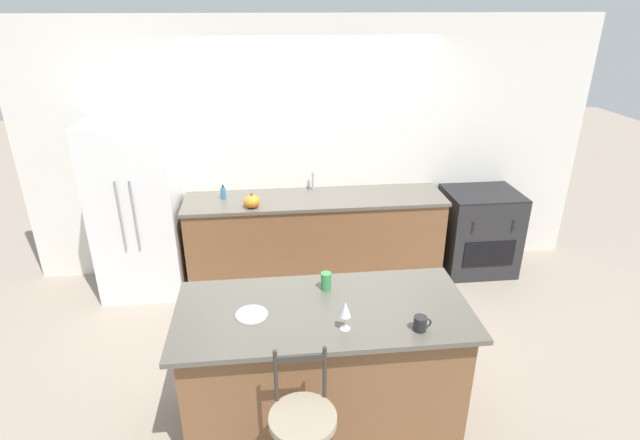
# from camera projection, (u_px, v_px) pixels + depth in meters

# --- Properties ---
(ground_plane) EXTENTS (18.00, 18.00, 0.00)m
(ground_plane) POSITION_uv_depth(u_px,v_px,m) (319.00, 293.00, 5.22)
(ground_plane) COLOR gray
(wall_back) EXTENTS (6.00, 0.07, 2.70)m
(wall_back) POSITION_uv_depth(u_px,v_px,m) (312.00, 150.00, 5.32)
(wall_back) COLOR silver
(wall_back) RESTS_ON ground_plane
(back_counter) EXTENTS (2.70, 0.69, 0.94)m
(back_counter) POSITION_uv_depth(u_px,v_px,m) (315.00, 237.00, 5.38)
(back_counter) COLOR brown
(back_counter) RESTS_ON ground_plane
(sink_faucet) EXTENTS (0.02, 0.13, 0.22)m
(sink_faucet) POSITION_uv_depth(u_px,v_px,m) (313.00, 178.00, 5.32)
(sink_faucet) COLOR #ADAFB5
(sink_faucet) RESTS_ON back_counter
(kitchen_island) EXTENTS (1.98, 0.91, 0.92)m
(kitchen_island) POSITION_uv_depth(u_px,v_px,m) (323.00, 363.00, 3.52)
(kitchen_island) COLOR brown
(kitchen_island) RESTS_ON ground_plane
(refrigerator) EXTENTS (0.80, 0.73, 1.79)m
(refrigerator) POSITION_uv_depth(u_px,v_px,m) (138.00, 209.00, 4.99)
(refrigerator) COLOR white
(refrigerator) RESTS_ON ground_plane
(oven_range) EXTENTS (0.77, 0.68, 0.92)m
(oven_range) POSITION_uv_depth(u_px,v_px,m) (478.00, 231.00, 5.55)
(oven_range) COLOR #28282B
(oven_range) RESTS_ON ground_plane
(bar_stool_near) EXTENTS (0.38, 0.38, 1.06)m
(bar_stool_near) POSITION_uv_depth(u_px,v_px,m) (303.00, 433.00, 2.80)
(bar_stool_near) COLOR #332D28
(bar_stool_near) RESTS_ON ground_plane
(dinner_plate) EXTENTS (0.21, 0.21, 0.02)m
(dinner_plate) POSITION_uv_depth(u_px,v_px,m) (252.00, 314.00, 3.26)
(dinner_plate) COLOR white
(dinner_plate) RESTS_ON kitchen_island
(wine_glass) EXTENTS (0.07, 0.07, 0.20)m
(wine_glass) POSITION_uv_depth(u_px,v_px,m) (345.00, 310.00, 3.08)
(wine_glass) COLOR white
(wine_glass) RESTS_ON kitchen_island
(coffee_mug) EXTENTS (0.12, 0.08, 0.10)m
(coffee_mug) POSITION_uv_depth(u_px,v_px,m) (420.00, 323.00, 3.10)
(coffee_mug) COLOR #232326
(coffee_mug) RESTS_ON kitchen_island
(tumbler_cup) EXTENTS (0.07, 0.07, 0.13)m
(tumbler_cup) POSITION_uv_depth(u_px,v_px,m) (326.00, 281.00, 3.54)
(tumbler_cup) COLOR #3D934C
(tumbler_cup) RESTS_ON kitchen_island
(pumpkin_decoration) EXTENTS (0.16, 0.16, 0.15)m
(pumpkin_decoration) POSITION_uv_depth(u_px,v_px,m) (252.00, 201.00, 4.90)
(pumpkin_decoration) COLOR orange
(pumpkin_decoration) RESTS_ON back_counter
(soap_bottle) EXTENTS (0.05, 0.05, 0.15)m
(soap_bottle) POSITION_uv_depth(u_px,v_px,m) (223.00, 193.00, 5.11)
(soap_bottle) COLOR teal
(soap_bottle) RESTS_ON back_counter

